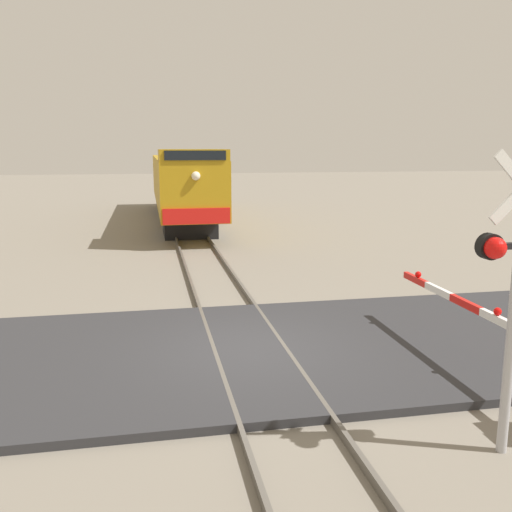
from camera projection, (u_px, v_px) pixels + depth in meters
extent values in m
plane|color=gray|center=(250.00, 355.00, 11.31)|extent=(160.00, 160.00, 0.00)
cube|color=#59544C|center=(215.00, 354.00, 11.16)|extent=(0.08, 80.00, 0.15)
cube|color=#59544C|center=(284.00, 349.00, 11.43)|extent=(0.08, 80.00, 0.15)
cube|color=#2D2D30|center=(250.00, 351.00, 11.29)|extent=(36.00, 6.17, 0.15)
cube|color=black|center=(189.00, 224.00, 26.67)|extent=(2.44, 3.20, 1.05)
cube|color=black|center=(177.00, 203.00, 36.48)|extent=(2.44, 3.20, 1.05)
cube|color=#B28414|center=(182.00, 180.00, 31.23)|extent=(2.86, 18.51, 2.53)
cube|color=#B28414|center=(193.00, 155.00, 23.27)|extent=(2.81, 2.58, 0.47)
cube|color=black|center=(195.00, 155.00, 22.00)|extent=(2.44, 0.06, 0.37)
cube|color=red|center=(197.00, 216.00, 22.45)|extent=(2.72, 0.08, 0.64)
sphere|color=#F2EACC|center=(196.00, 176.00, 22.13)|extent=(0.36, 0.36, 0.36)
sphere|color=red|center=(495.00, 248.00, 6.99)|extent=(0.28, 0.28, 0.28)
cylinder|color=black|center=(490.00, 246.00, 7.10)|extent=(0.34, 0.14, 0.34)
cube|color=white|center=(499.00, 320.00, 9.63)|extent=(0.10, 1.02, 0.14)
cube|color=red|center=(466.00, 304.00, 10.62)|extent=(0.10, 1.02, 0.14)
cube|color=white|center=(439.00, 291.00, 11.60)|extent=(0.10, 1.02, 0.14)
cube|color=red|center=(416.00, 279.00, 12.59)|extent=(0.10, 1.02, 0.14)
sphere|color=red|center=(498.00, 311.00, 9.66)|extent=(0.14, 0.14, 0.14)
sphere|color=red|center=(418.00, 274.00, 12.47)|extent=(0.14, 0.14, 0.14)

